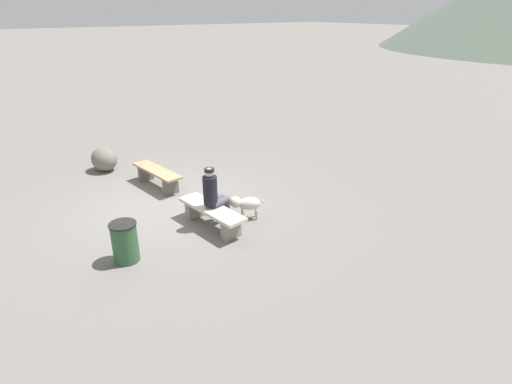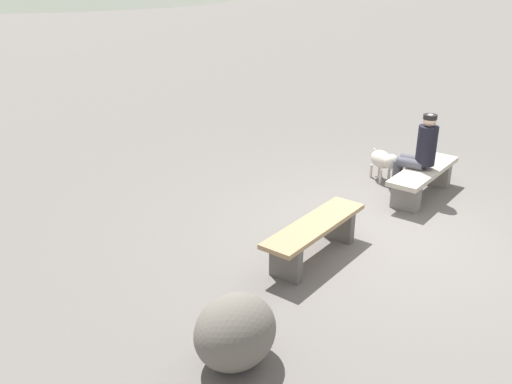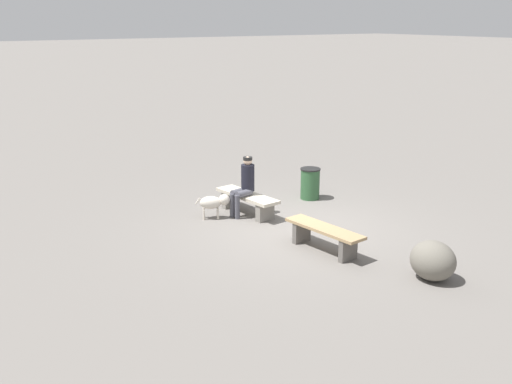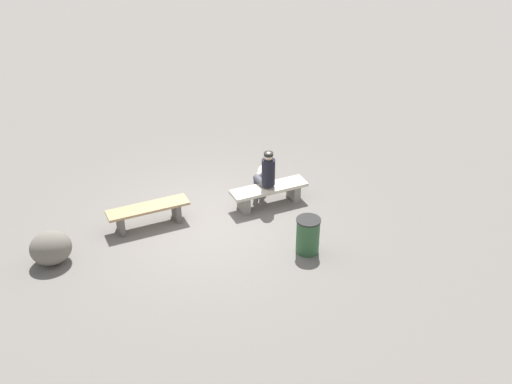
# 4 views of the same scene
# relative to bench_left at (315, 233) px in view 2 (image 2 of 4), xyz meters

# --- Properties ---
(ground) EXTENTS (210.00, 210.00, 0.06)m
(ground) POSITION_rel_bench_left_xyz_m (1.26, -0.31, -0.36)
(ground) COLOR slate
(bench_left) EXTENTS (1.73, 0.60, 0.47)m
(bench_left) POSITION_rel_bench_left_xyz_m (0.00, 0.00, 0.00)
(bench_left) COLOR #605B56
(bench_left) RESTS_ON ground
(bench_right) EXTENTS (1.74, 0.64, 0.45)m
(bench_right) POSITION_rel_bench_left_xyz_m (2.64, -0.00, -0.02)
(bench_right) COLOR gray
(bench_right) RESTS_ON ground
(seated_person) EXTENTS (0.38, 0.60, 1.30)m
(seated_person) POSITION_rel_bench_left_xyz_m (2.60, 0.09, 0.39)
(seated_person) COLOR black
(seated_person) RESTS_ON ground
(dog) EXTENTS (0.49, 0.68, 0.53)m
(dog) POSITION_rel_bench_left_xyz_m (2.76, 0.76, 0.03)
(dog) COLOR beige
(dog) RESTS_ON ground
(boulder) EXTENTS (0.83, 0.73, 0.67)m
(boulder) POSITION_rel_bench_left_xyz_m (-1.97, -0.68, 0.00)
(boulder) COLOR #6B665B
(boulder) RESTS_ON ground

